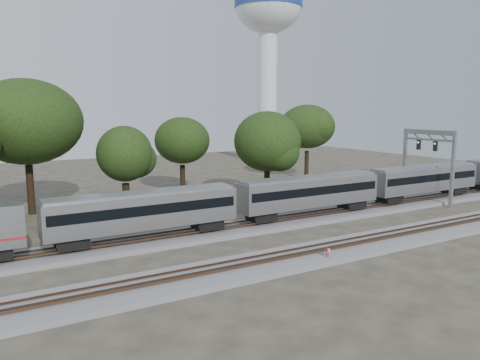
{
  "coord_description": "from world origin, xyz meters",
  "views": [
    {
      "loc": [
        -16.35,
        -31.98,
        11.71
      ],
      "look_at": [
        5.29,
        5.0,
        5.11
      ],
      "focal_mm": 35.0,
      "sensor_mm": 36.0,
      "label": 1
    }
  ],
  "objects": [
    {
      "name": "train",
      "position": [
        23.49,
        6.0,
        3.1
      ],
      "size": [
        104.83,
        2.99,
        4.4
      ],
      "color": "#B0B3B8",
      "rests_on": "ground"
    },
    {
      "name": "switch_lever",
      "position": [
        8.05,
        -5.18,
        0.15
      ],
      "size": [
        0.57,
        0.45,
        0.3
      ],
      "primitive_type": "cube",
      "rotation": [
        0.0,
        0.0,
        0.35
      ],
      "color": "#512D19",
      "rests_on": "ground"
    },
    {
      "name": "switch_stand_white",
      "position": [
        7.03,
        -5.48,
        0.65
      ],
      "size": [
        0.32,
        0.11,
        1.02
      ],
      "rotation": [
        0.0,
        0.0,
        -0.26
      ],
      "color": "#512D19",
      "rests_on": "ground"
    },
    {
      "name": "tree_7",
      "position": [
        32.03,
        28.85,
        8.7
      ],
      "size": [
        8.86,
        8.86,
        12.49
      ],
      "color": "black",
      "rests_on": "ground"
    },
    {
      "name": "ground",
      "position": [
        0.0,
        0.0,
        0.0
      ],
      "size": [
        160.0,
        160.0,
        0.0
      ],
      "primitive_type": "plane",
      "color": "#383328",
      "rests_on": "ground"
    },
    {
      "name": "track_far",
      "position": [
        0.0,
        6.0,
        0.21
      ],
      "size": [
        160.0,
        5.0,
        0.73
      ],
      "color": "slate",
      "rests_on": "ground"
    },
    {
      "name": "water_tower",
      "position": [
        39.16,
        51.39,
        28.59
      ],
      "size": [
        13.94,
        13.94,
        38.59
      ],
      "color": "silver",
      "rests_on": "ground"
    },
    {
      "name": "switch_stand_red",
      "position": [
        6.84,
        -5.52,
        0.74
      ],
      "size": [
        0.36,
        0.14,
        1.15
      ],
      "rotation": [
        0.0,
        0.0,
        0.31
      ],
      "color": "#512D19",
      "rests_on": "ground"
    },
    {
      "name": "tree_4",
      "position": [
        -1.98,
        16.88,
        6.89
      ],
      "size": [
        7.02,
        7.02,
        9.9
      ],
      "color": "black",
      "rests_on": "ground"
    },
    {
      "name": "signal_gantry",
      "position": [
        32.84,
        6.0,
        6.62
      ],
      "size": [
        0.63,
        7.47,
        9.08
      ],
      "color": "gray",
      "rests_on": "ground"
    },
    {
      "name": "tree_5",
      "position": [
        8.98,
        26.99,
        7.33
      ],
      "size": [
        7.47,
        7.47,
        10.54
      ],
      "color": "black",
      "rests_on": "ground"
    },
    {
      "name": "tree_6",
      "position": [
        16.36,
        17.12,
        7.54
      ],
      "size": [
        7.68,
        7.68,
        10.83
      ],
      "color": "black",
      "rests_on": "ground"
    },
    {
      "name": "track_near",
      "position": [
        0.0,
        -4.0,
        0.21
      ],
      "size": [
        160.0,
        5.0,
        0.73
      ],
      "color": "slate",
      "rests_on": "ground"
    },
    {
      "name": "tree_3",
      "position": [
        -10.64,
        23.83,
        10.23
      ],
      "size": [
        10.41,
        10.41,
        14.68
      ],
      "color": "black",
      "rests_on": "ground"
    }
  ]
}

